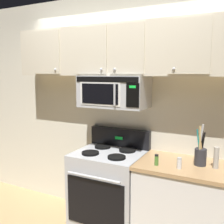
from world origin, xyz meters
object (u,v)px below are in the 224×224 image
at_px(over_range_microwave, 114,92).
at_px(salt_shaker, 179,163).
at_px(pepper_mill, 216,158).
at_px(spice_jar, 157,160).
at_px(utensil_crock_charcoal, 200,154).
at_px(stove_range, 109,189).

distance_m(over_range_microwave, salt_shaker, 1.05).
xyz_separation_m(over_range_microwave, pepper_mill, (1.11, -0.10, -0.57)).
xyz_separation_m(over_range_microwave, spice_jar, (0.59, -0.27, -0.62)).
relative_size(utensil_crock_charcoal, salt_shaker, 3.81).
height_order(stove_range, pepper_mill, stove_range).
height_order(utensil_crock_charcoal, spice_jar, utensil_crock_charcoal).
bearing_deg(spice_jar, over_range_microwave, 155.50).
distance_m(over_range_microwave, utensil_crock_charcoal, 1.12).
height_order(stove_range, utensil_crock_charcoal, utensil_crock_charcoal).
distance_m(stove_range, salt_shaker, 0.95).
xyz_separation_m(utensil_crock_charcoal, pepper_mill, (0.14, -0.03, -0.01)).
xyz_separation_m(stove_range, utensil_crock_charcoal, (0.97, 0.04, 0.54)).
height_order(salt_shaker, pepper_mill, pepper_mill).
height_order(over_range_microwave, salt_shaker, over_range_microwave).
bearing_deg(salt_shaker, stove_range, 169.93).
xyz_separation_m(over_range_microwave, salt_shaker, (0.81, -0.26, -0.62)).
bearing_deg(salt_shaker, pepper_mill, 27.34).
bearing_deg(pepper_mill, spice_jar, -162.16).
xyz_separation_m(utensil_crock_charcoal, spice_jar, (-0.37, -0.19, -0.06)).
distance_m(stove_range, pepper_mill, 1.23).
relative_size(salt_shaker, spice_jar, 0.98).
bearing_deg(stove_range, salt_shaker, -10.07).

